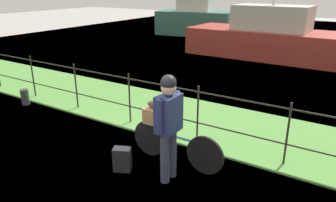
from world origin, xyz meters
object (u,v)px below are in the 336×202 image
object	(u,v)px
wooden_crate	(155,116)
terrier_dog	(156,104)
cyclist_person	(169,120)
backpack_on_paving	(122,159)
moored_boat_far	(270,38)
mooring_bollard	(25,97)
bicycle_main	(175,145)
moored_boat_near	(196,19)

from	to	relation	value
wooden_crate	terrier_dog	distance (m)	0.21
terrier_dog	cyclist_person	bearing A→B (deg)	-40.65
backpack_on_paving	moored_boat_far	xyz separation A→B (m)	(-0.49, 10.03, 0.58)
backpack_on_paving	mooring_bollard	xyz separation A→B (m)	(-4.07, 1.07, -0.00)
cyclist_person	backpack_on_paving	world-z (taller)	cyclist_person
bicycle_main	terrier_dog	distance (m)	0.75
bicycle_main	moored_boat_near	distance (m)	15.16
mooring_bollard	moored_boat_near	world-z (taller)	moored_boat_near
cyclist_person	backpack_on_paving	size ratio (longest dim) A/B	4.21
cyclist_person	moored_boat_far	distance (m)	9.91
terrier_dog	moored_boat_far	distance (m)	9.40
bicycle_main	cyclist_person	xyz separation A→B (m)	(0.16, -0.45, 0.66)
cyclist_person	moored_boat_near	bearing A→B (deg)	116.23
cyclist_person	moored_boat_near	size ratio (longest dim) A/B	0.36
backpack_on_paving	moored_boat_near	world-z (taller)	moored_boat_near
backpack_on_paving	moored_boat_near	distance (m)	15.50
moored_boat_near	wooden_crate	bearing A→B (deg)	-64.92
moored_boat_near	moored_boat_far	bearing A→B (deg)	-36.53
bicycle_main	mooring_bollard	xyz separation A→B (m)	(-4.67, 0.41, -0.15)
mooring_bollard	bicycle_main	bearing A→B (deg)	-5.07
cyclist_person	moored_boat_near	xyz separation A→B (m)	(-6.91, 14.02, -0.07)
moored_boat_near	terrier_dog	bearing A→B (deg)	-64.84
bicycle_main	moored_boat_far	distance (m)	9.45
bicycle_main	moored_boat_far	world-z (taller)	moored_boat_far
terrier_dog	moored_boat_far	world-z (taller)	moored_boat_far
bicycle_main	mooring_bollard	world-z (taller)	bicycle_main
cyclist_person	moored_boat_near	distance (m)	15.63
cyclist_person	mooring_bollard	size ratio (longest dim) A/B	4.27
terrier_dog	backpack_on_paving	bearing A→B (deg)	-108.67
mooring_bollard	wooden_crate	bearing A→B (deg)	-5.42
wooden_crate	cyclist_person	world-z (taller)	cyclist_person
terrier_dog	mooring_bollard	distance (m)	4.38
terrier_dog	cyclist_person	size ratio (longest dim) A/B	0.19
moored_boat_far	cyclist_person	bearing A→B (deg)	-82.73
backpack_on_paving	moored_boat_near	xyz separation A→B (m)	(-6.14, 14.21, 0.74)
wooden_crate	moored_boat_far	bearing A→B (deg)	94.22
terrier_dog	moored_boat_near	distance (m)	14.98
backpack_on_paving	bicycle_main	bearing A→B (deg)	21.14
terrier_dog	backpack_on_paving	xyz separation A→B (m)	(-0.22, -0.66, -0.79)
bicycle_main	mooring_bollard	size ratio (longest dim) A/B	4.40
wooden_crate	cyclist_person	bearing A→B (deg)	-39.41
cyclist_person	mooring_bollard	xyz separation A→B (m)	(-4.83, 0.87, -0.81)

